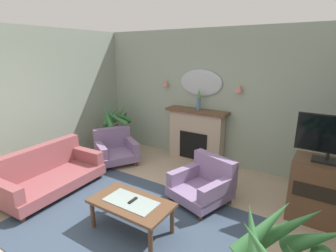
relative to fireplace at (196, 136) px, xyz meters
name	(u,v)px	position (x,y,z in m)	size (l,w,h in m)	color
floor	(120,237)	(0.28, -2.75, -0.62)	(6.45, 6.84, 0.10)	tan
wall_back	(214,98)	(0.28, 0.22, 0.83)	(6.45, 0.10, 2.81)	#93A393
patterned_rug	(130,225)	(0.28, -2.55, -0.56)	(3.20, 2.40, 0.01)	#38475B
fireplace	(196,136)	(0.00, 0.00, 0.00)	(1.36, 0.36, 1.16)	tan
mantel_vase_left	(199,99)	(0.05, -0.03, 0.83)	(0.10, 0.10, 0.44)	#4C7093
wall_mirror	(201,83)	(0.00, 0.14, 1.14)	(0.96, 0.06, 0.56)	#B2BCC6
wall_sconce_left	(166,83)	(-0.85, 0.09, 1.09)	(0.14, 0.14, 0.14)	#D17066
wall_sconce_right	(239,88)	(0.85, 0.09, 1.09)	(0.14, 0.14, 0.14)	#D17066
coffee_table	(131,205)	(0.37, -2.60, -0.19)	(1.10, 0.60, 0.45)	brown
tv_remote	(133,201)	(0.38, -2.58, -0.12)	(0.04, 0.16, 0.02)	black
floral_couch	(48,173)	(-1.55, -2.56, -0.25)	(0.95, 1.76, 0.76)	#934C51
armchair_in_corner	(204,183)	(0.86, -1.39, -0.27)	(1.01, 1.02, 0.71)	gray
armchair_beside_couch	(115,148)	(-1.45, -1.00, -0.27)	(1.11, 1.11, 0.71)	gray
tv_cabinet	(321,191)	(2.46, -0.95, -0.12)	(0.80, 0.57, 0.90)	brown
tv_flatscreen	(331,138)	(2.46, -0.97, 0.68)	(0.84, 0.24, 0.65)	black
potted_plant_corner_palm	(117,127)	(-1.85, -0.53, 0.04)	(0.71, 0.76, 1.15)	brown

